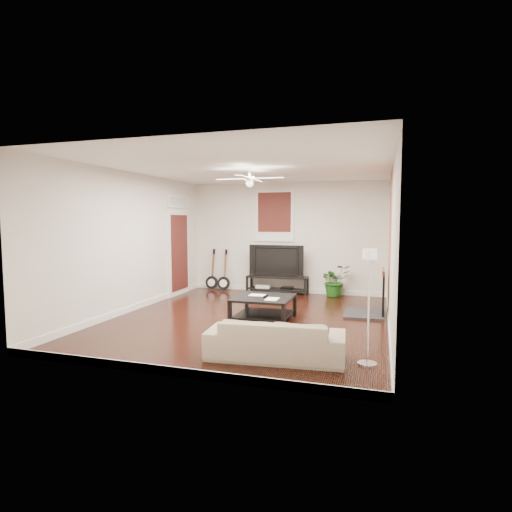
{
  "coord_description": "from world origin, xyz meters",
  "views": [
    {
      "loc": [
        2.34,
        -7.2,
        1.85
      ],
      "look_at": [
        0.0,
        0.4,
        1.15
      ],
      "focal_mm": 28.76,
      "sensor_mm": 36.0,
      "label": 1
    }
  ],
  "objects": [
    {
      "name": "coffee_table",
      "position": [
        0.28,
        -0.01,
        0.22
      ],
      "size": [
        1.05,
        1.05,
        0.44
      ],
      "primitive_type": "cube",
      "rotation": [
        0.0,
        0.0,
        0.01
      ],
      "color": "black",
      "rests_on": "floor"
    },
    {
      "name": "potted_plant",
      "position": [
        1.28,
        2.75,
        0.39
      ],
      "size": [
        0.92,
        0.9,
        0.78
      ],
      "primitive_type": "imported",
      "rotation": [
        0.0,
        0.0,
        0.59
      ],
      "color": "#1B5117",
      "rests_on": "floor"
    },
    {
      "name": "door_left",
      "position": [
        -2.46,
        1.9,
        1.25
      ],
      "size": [
        0.08,
        1.0,
        2.5
      ],
      "primitive_type": "cube",
      "color": "white",
      "rests_on": "wall_left"
    },
    {
      "name": "fireplace",
      "position": [
        2.2,
        1.0,
        0.46
      ],
      "size": [
        0.8,
        1.1,
        0.92
      ],
      "primitive_type": "cube",
      "color": "black",
      "rests_on": "floor"
    },
    {
      "name": "brick_accent",
      "position": [
        2.49,
        1.0,
        1.4
      ],
      "size": [
        0.02,
        2.2,
        2.8
      ],
      "primitive_type": "cube",
      "color": "#9F4A33",
      "rests_on": "floor"
    },
    {
      "name": "ceiling_fan",
      "position": [
        0.0,
        0.0,
        2.6
      ],
      "size": [
        1.24,
        1.24,
        0.32
      ],
      "primitive_type": null,
      "color": "white",
      "rests_on": "ceiling"
    },
    {
      "name": "guitar_right",
      "position": [
        -1.6,
        2.72,
        0.55
      ],
      "size": [
        0.36,
        0.28,
        1.1
      ],
      "primitive_type": null,
      "rotation": [
        0.0,
        0.0,
        0.12
      ],
      "color": "black",
      "rests_on": "floor"
    },
    {
      "name": "guitar_left",
      "position": [
        -1.95,
        2.75,
        0.55
      ],
      "size": [
        0.34,
        0.24,
        1.1
      ],
      "primitive_type": null,
      "rotation": [
        0.0,
        0.0,
        0.01
      ],
      "color": "black",
      "rests_on": "floor"
    },
    {
      "name": "room",
      "position": [
        0.0,
        0.0,
        1.4
      ],
      "size": [
        5.01,
        6.01,
        2.81
      ],
      "color": "black",
      "rests_on": "ground"
    },
    {
      "name": "floor_lamp",
      "position": [
        2.2,
        -1.91,
        0.75
      ],
      "size": [
        0.27,
        0.27,
        1.49
      ],
      "primitive_type": null,
      "rotation": [
        0.0,
        0.0,
        0.09
      ],
      "color": "white",
      "rests_on": "floor"
    },
    {
      "name": "sofa",
      "position": [
        1.01,
        -2.01,
        0.27
      ],
      "size": [
        1.88,
        0.87,
        0.53
      ],
      "primitive_type": "imported",
      "rotation": [
        0.0,
        0.0,
        3.23
      ],
      "color": "tan",
      "rests_on": "floor"
    },
    {
      "name": "window_back",
      "position": [
        -0.3,
        2.97,
        1.95
      ],
      "size": [
        1.0,
        0.06,
        1.3
      ],
      "primitive_type": "cube",
      "color": "#3F1611",
      "rests_on": "wall_back"
    },
    {
      "name": "tv_stand",
      "position": [
        -0.17,
        2.78,
        0.22
      ],
      "size": [
        1.55,
        0.41,
        0.43
      ],
      "primitive_type": "cube",
      "color": "black",
      "rests_on": "floor"
    },
    {
      "name": "tv",
      "position": [
        -0.17,
        2.8,
        0.83
      ],
      "size": [
        1.39,
        0.18,
        0.8
      ],
      "primitive_type": "imported",
      "color": "black",
      "rests_on": "tv_stand"
    }
  ]
}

